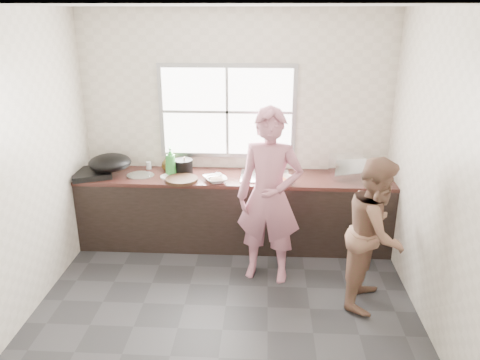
# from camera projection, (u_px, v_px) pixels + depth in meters

# --- Properties ---
(floor) EXTENTS (3.60, 3.20, 0.01)m
(floor) POSITION_uv_depth(u_px,v_px,m) (226.00, 306.00, 4.48)
(floor) COLOR #2A2A2D
(floor) RESTS_ON ground
(ceiling) EXTENTS (3.60, 3.20, 0.01)m
(ceiling) POSITION_uv_depth(u_px,v_px,m) (222.00, 5.00, 3.54)
(ceiling) COLOR silver
(ceiling) RESTS_ON wall_back
(wall_back) EXTENTS (3.60, 0.01, 2.70)m
(wall_back) POSITION_uv_depth(u_px,v_px,m) (236.00, 128.00, 5.51)
(wall_back) COLOR beige
(wall_back) RESTS_ON ground
(wall_left) EXTENTS (0.01, 3.20, 2.70)m
(wall_left) POSITION_uv_depth(u_px,v_px,m) (20.00, 169.00, 4.11)
(wall_left) COLOR beige
(wall_left) RESTS_ON ground
(wall_right) EXTENTS (0.01, 3.20, 2.70)m
(wall_right) POSITION_uv_depth(u_px,v_px,m) (439.00, 177.00, 3.92)
(wall_right) COLOR beige
(wall_right) RESTS_ON ground
(wall_front) EXTENTS (3.60, 0.01, 2.70)m
(wall_front) POSITION_uv_depth(u_px,v_px,m) (198.00, 272.00, 2.51)
(wall_front) COLOR beige
(wall_front) RESTS_ON ground
(cabinet) EXTENTS (3.60, 0.62, 0.82)m
(cabinet) POSITION_uv_depth(u_px,v_px,m) (235.00, 212.00, 5.54)
(cabinet) COLOR black
(cabinet) RESTS_ON floor
(countertop) EXTENTS (3.60, 0.64, 0.04)m
(countertop) POSITION_uv_depth(u_px,v_px,m) (234.00, 178.00, 5.40)
(countertop) COLOR #361B16
(countertop) RESTS_ON cabinet
(sink) EXTENTS (0.55, 0.45, 0.02)m
(sink) POSITION_uv_depth(u_px,v_px,m) (265.00, 176.00, 5.37)
(sink) COLOR silver
(sink) RESTS_ON countertop
(faucet) EXTENTS (0.02, 0.02, 0.30)m
(faucet) POSITION_uv_depth(u_px,v_px,m) (265.00, 159.00, 5.51)
(faucet) COLOR silver
(faucet) RESTS_ON countertop
(window_frame) EXTENTS (1.60, 0.05, 1.10)m
(window_frame) POSITION_uv_depth(u_px,v_px,m) (227.00, 112.00, 5.44)
(window_frame) COLOR #9EA0A5
(window_frame) RESTS_ON wall_back
(window_glazing) EXTENTS (1.50, 0.01, 1.00)m
(window_glazing) POSITION_uv_depth(u_px,v_px,m) (227.00, 112.00, 5.41)
(window_glazing) COLOR white
(window_glazing) RESTS_ON window_frame
(woman) EXTENTS (0.68, 0.52, 1.69)m
(woman) POSITION_uv_depth(u_px,v_px,m) (269.00, 202.00, 4.70)
(woman) COLOR #C17488
(woman) RESTS_ON floor
(person_side) EXTENTS (0.77, 0.86, 1.45)m
(person_side) POSITION_uv_depth(u_px,v_px,m) (376.00, 233.00, 4.33)
(person_side) COLOR brown
(person_side) RESTS_ON floor
(cutting_board) EXTENTS (0.39, 0.39, 0.04)m
(cutting_board) POSITION_uv_depth(u_px,v_px,m) (182.00, 180.00, 5.23)
(cutting_board) COLOR black
(cutting_board) RESTS_ON countertop
(cleaver) EXTENTS (0.24, 0.20, 0.01)m
(cleaver) POSITION_uv_depth(u_px,v_px,m) (213.00, 175.00, 5.29)
(cleaver) COLOR #AAACB1
(cleaver) RESTS_ON cutting_board
(bowl_mince) EXTENTS (0.29, 0.29, 0.06)m
(bowl_mince) POSITION_uv_depth(u_px,v_px,m) (217.00, 180.00, 5.19)
(bowl_mince) COLOR silver
(bowl_mince) RESTS_ON countertop
(bowl_crabs) EXTENTS (0.25, 0.25, 0.06)m
(bowl_crabs) POSITION_uv_depth(u_px,v_px,m) (281.00, 181.00, 5.15)
(bowl_crabs) COLOR white
(bowl_crabs) RESTS_ON countertop
(bowl_held) EXTENTS (0.22, 0.22, 0.06)m
(bowl_held) POSITION_uv_depth(u_px,v_px,m) (263.00, 180.00, 5.19)
(bowl_held) COLOR silver
(bowl_held) RESTS_ON countertop
(black_pot) EXTENTS (0.27, 0.27, 0.16)m
(black_pot) POSITION_uv_depth(u_px,v_px,m) (183.00, 166.00, 5.47)
(black_pot) COLOR black
(black_pot) RESTS_ON countertop
(plate_food) EXTENTS (0.25, 0.25, 0.02)m
(plate_food) POSITION_uv_depth(u_px,v_px,m) (169.00, 177.00, 5.35)
(plate_food) COLOR white
(plate_food) RESTS_ON countertop
(bottle_green) EXTENTS (0.16, 0.16, 0.34)m
(bottle_green) POSITION_uv_depth(u_px,v_px,m) (171.00, 161.00, 5.38)
(bottle_green) COLOR green
(bottle_green) RESTS_ON countertop
(bottle_brown_tall) EXTENTS (0.10, 0.10, 0.18)m
(bottle_brown_tall) POSITION_uv_depth(u_px,v_px,m) (185.00, 166.00, 5.45)
(bottle_brown_tall) COLOR #3D220F
(bottle_brown_tall) RESTS_ON countertop
(bottle_brown_short) EXTENTS (0.14, 0.14, 0.17)m
(bottle_brown_short) POSITION_uv_depth(u_px,v_px,m) (168.00, 163.00, 5.56)
(bottle_brown_short) COLOR #3E2B0F
(bottle_brown_short) RESTS_ON countertop
(glass_jar) EXTENTS (0.08, 0.08, 0.09)m
(glass_jar) POSITION_uv_depth(u_px,v_px,m) (149.00, 165.00, 5.62)
(glass_jar) COLOR silver
(glass_jar) RESTS_ON countertop
(burner) EXTENTS (0.57, 0.57, 0.06)m
(burner) POSITION_uv_depth(u_px,v_px,m) (91.00, 173.00, 5.38)
(burner) COLOR black
(burner) RESTS_ON countertop
(wok) EXTENTS (0.49, 0.49, 0.18)m
(wok) POSITION_uv_depth(u_px,v_px,m) (110.00, 163.00, 5.37)
(wok) COLOR black
(wok) RESTS_ON burner
(dish_rack) EXTENTS (0.39, 0.30, 0.26)m
(dish_rack) POSITION_uv_depth(u_px,v_px,m) (347.00, 167.00, 5.29)
(dish_rack) COLOR silver
(dish_rack) RESTS_ON countertop
(pot_lid_left) EXTENTS (0.32, 0.32, 0.01)m
(pot_lid_left) POSITION_uv_depth(u_px,v_px,m) (139.00, 175.00, 5.40)
(pot_lid_left) COLOR silver
(pot_lid_left) RESTS_ON countertop
(pot_lid_right) EXTENTS (0.31, 0.31, 0.01)m
(pot_lid_right) POSITION_uv_depth(u_px,v_px,m) (143.00, 176.00, 5.39)
(pot_lid_right) COLOR #B6BABD
(pot_lid_right) RESTS_ON countertop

